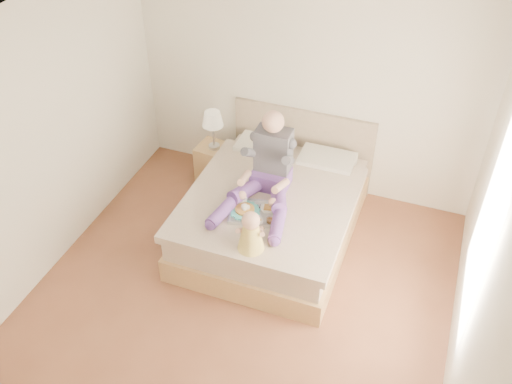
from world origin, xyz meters
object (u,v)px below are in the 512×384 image
(bed, at_px, (275,209))
(adult, at_px, (267,172))
(tray, at_px, (255,211))
(nightstand, at_px, (215,163))
(baby, at_px, (251,233))

(bed, distance_m, adult, 0.57)
(bed, xyz_separation_m, tray, (-0.06, -0.46, 0.33))
(tray, bearing_deg, nightstand, 118.45)
(adult, distance_m, tray, 0.42)
(nightstand, relative_size, adult, 0.45)
(bed, bearing_deg, adult, -120.50)
(bed, distance_m, baby, 1.04)
(baby, bearing_deg, tray, 97.89)
(bed, bearing_deg, baby, -85.37)
(bed, relative_size, adult, 2.00)
(bed, distance_m, tray, 0.57)
(adult, height_order, tray, adult)
(baby, bearing_deg, adult, 90.92)
(nightstand, height_order, adult, adult)
(bed, distance_m, nightstand, 1.19)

